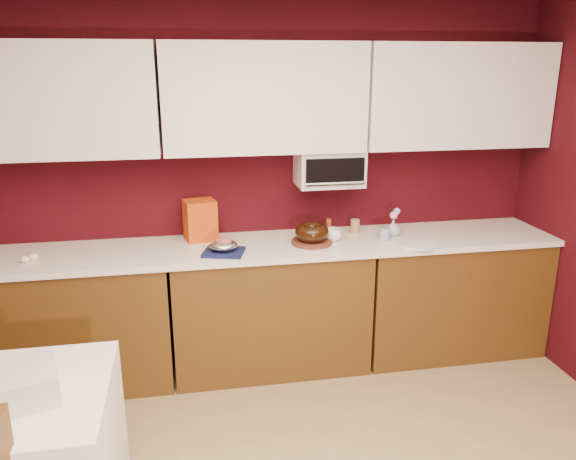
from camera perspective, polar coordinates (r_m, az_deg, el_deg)
The scene contains 29 objects.
wall_back at distance 3.99m, azimuth -2.66°, elevation 4.75°, with size 4.00×0.02×2.50m, color #39070D.
base_cabinet_left at distance 4.00m, azimuth -21.37°, elevation -8.82°, with size 1.31×0.58×0.86m, color #543410.
base_cabinet_center at distance 3.95m, azimuth -1.87°, elevation -7.90°, with size 1.31×0.58×0.86m, color #543410.
base_cabinet_right at distance 4.34m, azimuth 15.93°, elevation -6.27°, with size 1.31×0.58×0.86m, color #543410.
countertop at distance 3.79m, azimuth -1.94°, elevation -1.69°, with size 4.00×0.62×0.04m, color white.
upper_cabinet_left at distance 3.79m, azimuth -23.27°, elevation 12.01°, with size 1.31×0.33×0.70m, color white.
upper_cabinet_center at distance 3.74m, azimuth -2.43°, elevation 13.26°, with size 1.31×0.33×0.70m, color white.
upper_cabinet_right at distance 4.15m, azimuth 16.62°, elevation 12.93°, with size 1.31×0.33×0.70m, color white.
toaster_oven at distance 3.91m, azimuth 4.20°, elevation 6.35°, with size 0.45×0.30×0.25m, color white.
toaster_oven_door at distance 3.76m, azimuth 4.82°, elevation 5.92°, with size 0.40×0.02×0.18m, color black.
toaster_oven_handle at distance 3.76m, azimuth 4.85°, elevation 4.75°, with size 0.02×0.02×0.42m, color silver.
cake_base at distance 3.78m, azimuth 2.44°, elevation -1.22°, with size 0.27×0.27×0.03m, color #612B1D.
bundt_cake at distance 3.76m, azimuth 2.45°, elevation -0.24°, with size 0.23×0.23×0.09m, color black.
navy_towel at distance 3.61m, azimuth -6.55°, elevation -2.24°, with size 0.25×0.21×0.02m, color #121946.
foil_ham_nest at distance 3.59m, azimuth -6.57°, elevation -1.56°, with size 0.18×0.15×0.07m, color silver.
roasted_ham at distance 3.58m, azimuth -6.58°, elevation -1.18°, with size 0.11×0.09×0.07m, color #A2514A.
pandoro_box at distance 3.88m, azimuth -8.92°, elevation 1.01°, with size 0.20×0.18×0.28m, color #AA210B.
dark_pan at distance 4.00m, azimuth 3.41°, elevation -0.13°, with size 0.19×0.19×0.03m, color black.
coffee_mug at distance 3.83m, azimuth 4.62°, elevation -0.36°, with size 0.10×0.10×0.11m, color white.
blue_jar at distance 3.90m, azimuth 9.80°, elevation -0.38°, with size 0.07×0.07×0.09m, color navy.
flower_vase at distance 4.00m, azimuth 10.62°, elevation 0.31°, with size 0.09×0.09×0.13m, color #A8B0BE.
flower_pink at distance 3.98m, azimuth 10.68°, elevation 1.47°, with size 0.05×0.05×0.05m, color pink.
flower_blue at distance 4.00m, azimuth 11.00°, elevation 1.87°, with size 0.05×0.05×0.05m, color #87A1D8.
china_plate at distance 3.85m, azimuth 13.12°, elevation -1.40°, with size 0.25×0.25×0.01m, color white.
amber_bottle at distance 4.00m, azimuth 4.15°, elevation 0.39°, with size 0.04×0.04×0.11m, color brown.
paper_cup at distance 4.03m, azimuth 6.82°, elevation 0.39°, with size 0.07×0.07×0.10m, color #9A6E46.
egg_left at distance 3.77m, azimuth -25.17°, elevation -2.73°, with size 0.06×0.04×0.04m, color silver.
egg_right at distance 3.80m, azimuth -24.46°, elevation -2.51°, with size 0.05×0.04×0.04m, color white.
newspaper_stack at distance 2.61m, azimuth -26.52°, elevation -14.02°, with size 0.37×0.30×0.13m, color beige.
Camera 1 is at (-0.53, -1.61, 2.07)m, focal length 35.00 mm.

